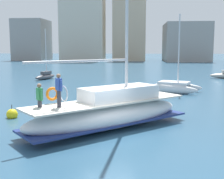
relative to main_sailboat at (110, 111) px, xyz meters
name	(u,v)px	position (x,y,z in m)	size (l,w,h in m)	color
ground_plane	(108,135)	(0.03, -1.28, -0.91)	(400.00, 400.00, 0.00)	#284C66
main_sailboat	(110,111)	(0.00, 0.00, 0.00)	(8.72, 8.23, 12.55)	silver
moored_sloop_near	(45,76)	(-10.95, 24.07, -0.42)	(2.24, 4.21, 6.73)	#4C4C51
moored_catamaran	(174,86)	(4.92, 13.55, -0.32)	(5.50, 4.07, 7.31)	silver
mooring_buoy	(12,114)	(-6.16, 1.87, -0.70)	(0.69, 0.69, 0.94)	yellow
waterfront_buildings	(141,30)	(2.23, 84.21, 8.80)	(83.44, 20.01, 26.12)	gray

